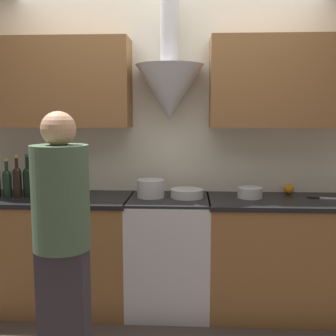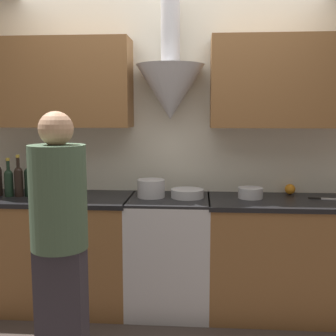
{
  "view_description": "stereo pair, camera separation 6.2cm",
  "coord_description": "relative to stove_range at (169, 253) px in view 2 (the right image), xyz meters",
  "views": [
    {
      "loc": [
        0.17,
        -2.88,
        1.57
      ],
      "look_at": [
        0.0,
        0.25,
        1.15
      ],
      "focal_mm": 45.0,
      "sensor_mm": 36.0,
      "label": 1
    },
    {
      "loc": [
        0.23,
        -2.88,
        1.57
      ],
      "look_at": [
        0.0,
        0.25,
        1.15
      ],
      "focal_mm": 45.0,
      "sensor_mm": 36.0,
      "label": 2
    }
  ],
  "objects": [
    {
      "name": "ground_plane",
      "position": [
        0.0,
        -0.35,
        -0.46
      ],
      "size": [
        12.0,
        12.0,
        0.0
      ],
      "primitive_type": "plane",
      "color": "#423833"
    },
    {
      "name": "wall_back",
      "position": [
        -0.02,
        0.27,
        1.02
      ],
      "size": [
        8.4,
        0.54,
        2.6
      ],
      "color": "silver",
      "rests_on": "ground_plane"
    },
    {
      "name": "counter_left",
      "position": [
        -0.98,
        -0.0,
        -0.0
      ],
      "size": [
        1.34,
        0.62,
        0.9
      ],
      "color": "brown",
      "rests_on": "ground_plane"
    },
    {
      "name": "counter_right",
      "position": [
        0.92,
        -0.0,
        -0.0
      ],
      "size": [
        1.24,
        0.62,
        0.9
      ],
      "color": "brown",
      "rests_on": "ground_plane"
    },
    {
      "name": "stove_range",
      "position": [
        0.0,
        0.0,
        0.0
      ],
      "size": [
        0.64,
        0.6,
        0.9
      ],
      "color": "silver",
      "rests_on": "ground_plane"
    },
    {
      "name": "wine_bottle_3",
      "position": [
        -1.28,
        -0.03,
        0.57
      ],
      "size": [
        0.07,
        0.07,
        0.31
      ],
      "color": "black",
      "rests_on": "counter_left"
    },
    {
      "name": "wine_bottle_4",
      "position": [
        -1.19,
        -0.03,
        0.58
      ],
      "size": [
        0.07,
        0.07,
        0.33
      ],
      "color": "black",
      "rests_on": "counter_left"
    },
    {
      "name": "wine_bottle_5",
      "position": [
        -1.12,
        -0.01,
        0.58
      ],
      "size": [
        0.08,
        0.08,
        0.34
      ],
      "color": "black",
      "rests_on": "counter_left"
    },
    {
      "name": "stock_pot",
      "position": [
        -0.14,
        0.02,
        0.52
      ],
      "size": [
        0.22,
        0.22,
        0.14
      ],
      "color": "silver",
      "rests_on": "stove_range"
    },
    {
      "name": "mixing_bowl",
      "position": [
        0.14,
        0.03,
        0.48
      ],
      "size": [
        0.26,
        0.26,
        0.07
      ],
      "color": "silver",
      "rests_on": "stove_range"
    },
    {
      "name": "orange_fruit",
      "position": [
        0.98,
        0.23,
        0.49
      ],
      "size": [
        0.08,
        0.08,
        0.08
      ],
      "color": "orange",
      "rests_on": "counter_right"
    },
    {
      "name": "saucepan",
      "position": [
        0.64,
        0.04,
        0.49
      ],
      "size": [
        0.19,
        0.19,
        0.08
      ],
      "color": "silver",
      "rests_on": "counter_right"
    },
    {
      "name": "chefs_knife",
      "position": [
        1.21,
        0.04,
        0.45
      ],
      "size": [
        0.25,
        0.07,
        0.01
      ],
      "rotation": [
        0.0,
        0.0,
        -0.15
      ],
      "color": "silver",
      "rests_on": "counter_right"
    },
    {
      "name": "person_foreground_left",
      "position": [
        -0.55,
        -0.98,
        0.41
      ],
      "size": [
        0.32,
        0.32,
        1.58
      ],
      "color": "#38333D",
      "rests_on": "ground_plane"
    }
  ]
}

